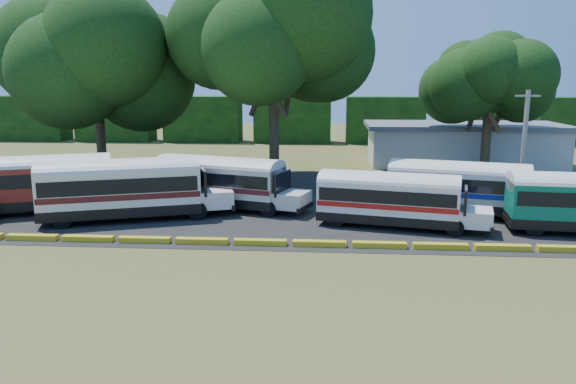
# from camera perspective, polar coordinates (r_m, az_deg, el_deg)

# --- Properties ---
(ground) EXTENTS (160.00, 160.00, 0.00)m
(ground) POSITION_cam_1_polar(r_m,az_deg,el_deg) (27.92, -6.17, -5.93)
(ground) COLOR #43511B
(ground) RESTS_ON ground
(asphalt_strip) EXTENTS (64.00, 24.00, 0.02)m
(asphalt_strip) POSITION_cam_1_polar(r_m,az_deg,el_deg) (39.28, -1.58, -0.75)
(asphalt_strip) COLOR black
(asphalt_strip) RESTS_ON ground
(curb) EXTENTS (53.70, 0.45, 0.30)m
(curb) POSITION_cam_1_polar(r_m,az_deg,el_deg) (28.82, -5.81, -5.05)
(curb) COLOR gold
(curb) RESTS_ON ground
(terminal_building) EXTENTS (19.00, 9.00, 4.00)m
(terminal_building) POSITION_cam_1_polar(r_m,az_deg,el_deg) (58.02, 17.34, 4.72)
(terminal_building) COLOR beige
(terminal_building) RESTS_ON ground
(treeline_backdrop) EXTENTS (130.00, 4.00, 6.00)m
(treeline_backdrop) POSITION_cam_1_polar(r_m,az_deg,el_deg) (74.55, 0.50, 7.37)
(treeline_backdrop) COLOR black
(treeline_backdrop) RESTS_ON ground
(bus_red) EXTENTS (11.20, 6.77, 3.62)m
(bus_red) POSITION_cam_1_polar(r_m,az_deg,el_deg) (38.38, -23.81, 1.13)
(bus_red) COLOR black
(bus_red) RESTS_ON ground
(bus_cream_west) EXTENTS (11.51, 6.36, 3.70)m
(bus_cream_west) POSITION_cam_1_polar(r_m,az_deg,el_deg) (34.60, -16.27, 0.63)
(bus_cream_west) COLOR black
(bus_cream_west) RESTS_ON ground
(bus_cream_east) EXTENTS (10.55, 5.58, 3.38)m
(bus_cream_east) POSITION_cam_1_polar(r_m,az_deg,el_deg) (36.56, -6.68, 1.29)
(bus_cream_east) COLOR black
(bus_cream_east) RESTS_ON ground
(bus_white_red) EXTENTS (9.87, 4.46, 3.15)m
(bus_white_red) POSITION_cam_1_polar(r_m,az_deg,el_deg) (32.17, 10.53, -0.45)
(bus_white_red) COLOR black
(bus_white_red) RESTS_ON ground
(bus_white_blue) EXTENTS (10.48, 5.04, 3.35)m
(bus_white_blue) POSITION_cam_1_polar(r_m,az_deg,el_deg) (36.06, 17.22, 0.69)
(bus_white_blue) COLOR black
(bus_white_blue) RESTS_ON ground
(tree_west) EXTENTS (12.25, 12.25, 14.37)m
(tree_west) POSITION_cam_1_polar(r_m,az_deg,el_deg) (50.24, -18.96, 12.61)
(tree_west) COLOR #3E311F
(tree_west) RESTS_ON ground
(tree_center) EXTENTS (12.86, 12.86, 16.72)m
(tree_center) POSITION_cam_1_polar(r_m,az_deg,el_deg) (45.22, -1.47, 16.10)
(tree_center) COLOR #3E311F
(tree_center) RESTS_ON ground
(tree_east) EXTENTS (8.94, 8.94, 11.90)m
(tree_east) POSITION_cam_1_polar(r_m,az_deg,el_deg) (52.19, 19.89, 11.07)
(tree_east) COLOR #3E311F
(tree_east) RESTS_ON ground
(utility_pole) EXTENTS (1.60, 0.30, 7.58)m
(utility_pole) POSITION_cam_1_polar(r_m,az_deg,el_deg) (40.58, 22.84, 4.32)
(utility_pole) COLOR gray
(utility_pole) RESTS_ON ground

